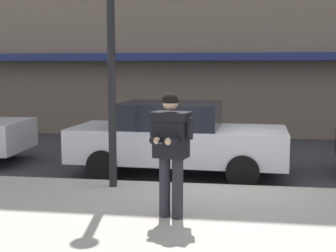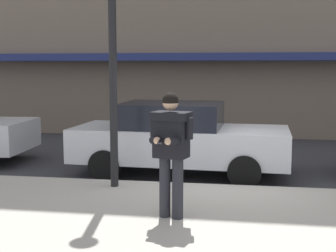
{
  "view_description": "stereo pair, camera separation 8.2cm",
  "coord_description": "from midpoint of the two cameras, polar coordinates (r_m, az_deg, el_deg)",
  "views": [
    {
      "loc": [
        0.31,
        -8.69,
        2.3
      ],
      "look_at": [
        -0.64,
        -2.4,
        1.49
      ],
      "focal_mm": 50.0,
      "sensor_mm": 36.0,
      "label": 1
    },
    {
      "loc": [
        0.39,
        -8.68,
        2.3
      ],
      "look_at": [
        -0.64,
        -2.4,
        1.49
      ],
      "focal_mm": 50.0,
      "sensor_mm": 36.0,
      "label": 2
    }
  ],
  "objects": [
    {
      "name": "curb_paint_line",
      "position": [
        9.06,
        13.24,
        -7.63
      ],
      "size": [
        28.0,
        0.12,
        0.01
      ],
      "primitive_type": "cube",
      "color": "silver",
      "rests_on": "ground"
    },
    {
      "name": "parked_sedan_mid",
      "position": [
        9.94,
        1.5,
        -1.47
      ],
      "size": [
        4.57,
        2.07,
        1.54
      ],
      "color": "silver",
      "rests_on": "ground"
    },
    {
      "name": "street_lamp_post",
      "position": [
        8.39,
        -6.54,
        12.96
      ],
      "size": [
        0.36,
        0.36,
        4.88
      ],
      "color": "black",
      "rests_on": "sidewalk"
    },
    {
      "name": "man_texting_on_phone",
      "position": [
        6.6,
        0.72,
        -1.9
      ],
      "size": [
        0.63,
        0.64,
        1.81
      ],
      "color": "#23232B",
      "rests_on": "sidewalk"
    },
    {
      "name": "sidewalk",
      "position": [
        6.28,
        15.07,
        -13.8
      ],
      "size": [
        32.0,
        5.3,
        0.14
      ],
      "primitive_type": "cube",
      "color": "#A8A399",
      "rests_on": "ground"
    },
    {
      "name": "ground_plane",
      "position": [
        8.99,
        6.83,
        -7.61
      ],
      "size": [
        80.0,
        80.0,
        0.0
      ],
      "primitive_type": "plane",
      "color": "#333338"
    }
  ]
}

